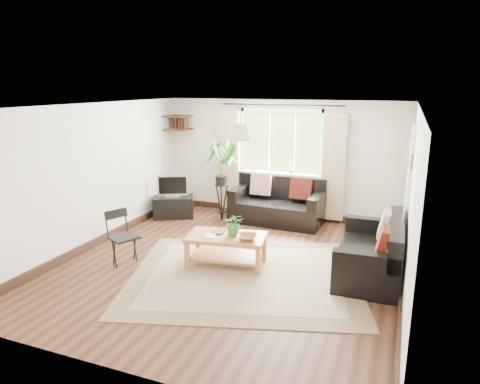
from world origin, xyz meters
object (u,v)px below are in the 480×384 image
at_px(coffee_table, 226,250).
at_px(folding_chair, 124,238).
at_px(tv_stand, 174,207).
at_px(sofa_back, 277,202).
at_px(sofa_right, 370,248).
at_px(palm_stand, 221,181).

height_order(coffee_table, folding_chair, folding_chair).
bearing_deg(tv_stand, coffee_table, -69.89).
distance_m(sofa_back, coffee_table, 2.32).
distance_m(sofa_back, folding_chair, 3.25).
xyz_separation_m(sofa_right, tv_stand, (-4.04, 1.42, -0.18)).
relative_size(sofa_right, folding_chair, 2.07).
distance_m(sofa_back, sofa_right, 2.68).
bearing_deg(palm_stand, sofa_right, -28.04).
height_order(sofa_right, tv_stand, sofa_right).
distance_m(sofa_back, palm_stand, 1.19).
bearing_deg(coffee_table, tv_stand, 136.75).
height_order(sofa_right, folding_chair, folding_chair).
bearing_deg(sofa_back, palm_stand, -164.43).
height_order(palm_stand, folding_chair, palm_stand).
xyz_separation_m(palm_stand, folding_chair, (-0.51, -2.57, -0.40)).
xyz_separation_m(sofa_back, palm_stand, (-1.10, -0.25, 0.39)).
height_order(tv_stand, palm_stand, palm_stand).
bearing_deg(sofa_right, coffee_table, -79.21).
bearing_deg(sofa_right, tv_stand, -110.86).
xyz_separation_m(sofa_back, coffee_table, (-0.12, -2.31, -0.18)).
distance_m(sofa_right, folding_chair, 3.66).
relative_size(sofa_right, coffee_table, 1.46).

